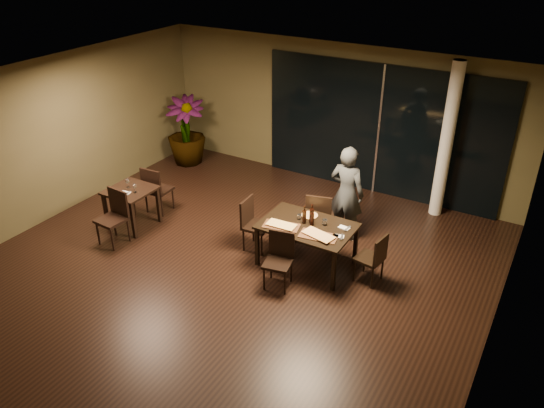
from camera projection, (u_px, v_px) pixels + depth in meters
The scene contains 32 objects.
ground at pixel (230, 270), 8.78m from camera, with size 8.00×8.00×0.00m, color black.
wall_back at pixel (336, 114), 11.14m from camera, with size 8.00×0.10×3.00m, color #4B4528.
wall_left at pixel (48, 140), 9.87m from camera, with size 0.10×8.00×3.00m, color #4B4528.
wall_right at pixel (508, 267), 6.26m from camera, with size 0.10×8.00×3.00m, color #4B4528.
ceiling at pixel (222, 91), 7.35m from camera, with size 8.00×8.00×0.04m, color silver.
window_panel at pixel (379, 131), 10.70m from camera, with size 5.00×0.06×2.70m, color black.
column at pixel (446, 142), 9.77m from camera, with size 0.24×0.24×3.00m, color white.
main_table at pixel (307, 229), 8.62m from camera, with size 1.50×1.00×0.75m.
side_table at pixel (131, 196), 9.78m from camera, with size 0.80×0.80×0.75m.
chair_main_far at pixel (319, 216), 9.27m from camera, with size 0.56×0.56×0.98m.
chair_main_near at pixel (280, 257), 8.23m from camera, with size 0.49×0.49×0.90m.
chair_main_left at pixel (253, 221), 9.15m from camera, with size 0.46×0.46×0.94m.
chair_main_right at pixel (374, 256), 8.28m from camera, with size 0.45×0.45×0.85m.
chair_side_far at pixel (156, 188), 10.24m from camera, with size 0.48×0.48×0.97m.
chair_side_near at pixel (115, 214), 9.32m from camera, with size 0.49×0.49×0.99m.
diner at pixel (347, 193), 9.31m from camera, with size 0.59×0.40×1.75m, color #303436.
potted_plant at pixel (186, 131), 12.28m from camera, with size 0.87×0.87×1.59m, color #1B4D19.
pizza_board_left at pixel (281, 226), 8.55m from camera, with size 0.58×0.29×0.01m, color #452816.
pizza_board_right at pixel (318, 236), 8.28m from camera, with size 0.60×0.30×0.01m, color #4B2B18.
oblong_pizza_left at pixel (281, 225), 8.54m from camera, with size 0.46×0.21×0.02m, color maroon, non-canonical shape.
oblong_pizza_right at pixel (318, 235), 8.27m from camera, with size 0.49×0.23×0.02m, color #670B09, non-canonical shape.
round_pizza at pixel (310, 216), 8.85m from camera, with size 0.27×0.27×0.01m, color #A51F12.
bottle_a at pixel (304, 215), 8.57m from camera, with size 0.07×0.07×0.31m, color black, non-canonical shape.
bottle_b at pixel (312, 217), 8.52m from camera, with size 0.06×0.06×0.29m, color black, non-canonical shape.
bottle_c at pixel (312, 214), 8.57m from camera, with size 0.07×0.07×0.33m, color black, non-canonical shape.
tumbler_left at pixel (299, 217), 8.74m from camera, with size 0.07×0.07×0.08m, color white.
tumbler_right at pixel (325, 222), 8.57m from camera, with size 0.08×0.08×0.10m, color white.
napkin_near at pixel (338, 236), 8.27m from camera, with size 0.18×0.10×0.01m, color silver.
napkin_far at pixel (344, 228), 8.50m from camera, with size 0.18×0.10×0.01m, color white.
wine_glass_a at pixel (128, 183), 9.75m from camera, with size 0.07×0.07×0.17m, color white, non-canonical shape.
wine_glass_b at pixel (135, 188), 9.59m from camera, with size 0.07×0.07×0.16m, color white, non-canonical shape.
side_napkin at pixel (125, 193), 9.59m from camera, with size 0.18×0.11×0.01m, color white.
Camera 1 is at (4.24, -5.87, 5.13)m, focal length 35.00 mm.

